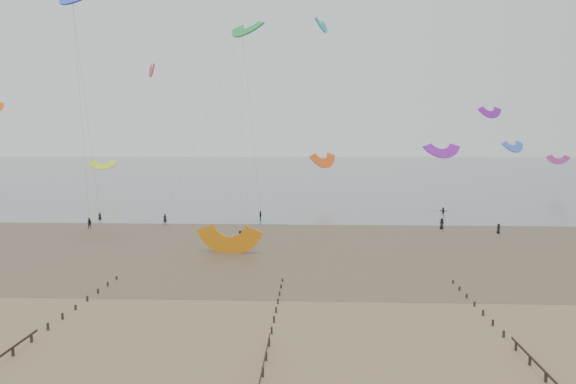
# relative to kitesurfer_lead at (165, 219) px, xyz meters

# --- Properties ---
(ground) EXTENTS (500.00, 500.00, 0.00)m
(ground) POSITION_rel_kitesurfer_lead_xyz_m (18.64, -49.39, -0.94)
(ground) COLOR brown
(ground) RESTS_ON ground
(sea_and_shore) EXTENTS (500.00, 665.00, 0.03)m
(sea_and_shore) POSITION_rel_kitesurfer_lead_xyz_m (14.56, -14.99, -0.93)
(sea_and_shore) COLOR #475654
(sea_and_shore) RESTS_ON ground
(kitesurfer_lead) EXTENTS (0.72, 0.51, 1.87)m
(kitesurfer_lead) POSITION_rel_kitesurfer_lead_xyz_m (0.00, 0.00, 0.00)
(kitesurfer_lead) COLOR black
(kitesurfer_lead) RESTS_ON ground
(kitesurfers) EXTENTS (100.21, 29.12, 1.89)m
(kitesurfers) POSITION_rel_kitesurfer_lead_xyz_m (34.96, -0.54, -0.06)
(kitesurfers) COLOR black
(kitesurfers) RESTS_ON ground
(grounded_kite) EXTENTS (8.36, 7.02, 4.11)m
(grounded_kite) POSITION_rel_kitesurfer_lead_xyz_m (14.78, -22.99, -0.94)
(grounded_kite) COLOR orange
(grounded_kite) RESTS_ON ground
(kites_airborne) EXTENTS (222.09, 122.52, 36.68)m
(kites_airborne) POSITION_rel_kitesurfer_lead_xyz_m (5.34, 42.37, 19.45)
(kites_airborne) COLOR purple
(kites_airborne) RESTS_ON ground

